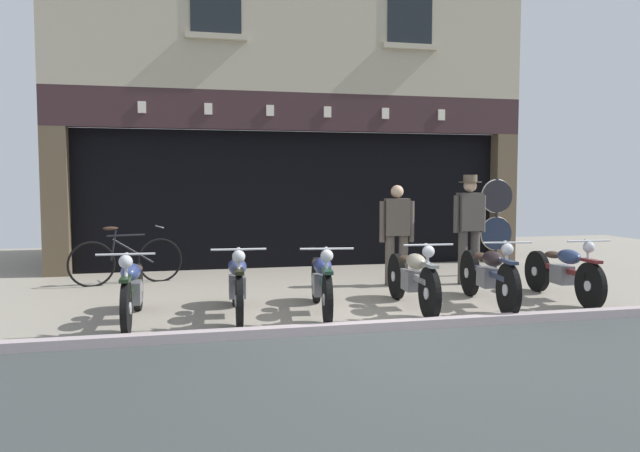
{
  "coord_description": "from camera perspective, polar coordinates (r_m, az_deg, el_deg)",
  "views": [
    {
      "loc": [
        -2.3,
        -6.45,
        1.68
      ],
      "look_at": [
        -0.13,
        2.77,
        0.98
      ],
      "focal_mm": 34.97,
      "sensor_mm": 36.0,
      "label": 1
    }
  ],
  "objects": [
    {
      "name": "motorcycle_center",
      "position": [
        8.2,
        8.44,
        -4.61
      ],
      "size": [
        0.62,
        2.0,
        0.92
      ],
      "rotation": [
        0.0,
        0.0,
        3.08
      ],
      "color": "black",
      "rests_on": "ground"
    },
    {
      "name": "shopkeeper_center",
      "position": [
        10.28,
        13.51,
        0.25
      ],
      "size": [
        0.56,
        0.36,
        1.76
      ],
      "rotation": [
        0.0,
        0.0,
        3.18
      ],
      "color": "#47423D",
      "rests_on": "ground"
    },
    {
      "name": "salesman_left",
      "position": [
        9.96,
        7.04,
        -0.4
      ],
      "size": [
        0.56,
        0.27,
        1.6
      ],
      "rotation": [
        0.0,
        0.0,
        3.01
      ],
      "color": "brown",
      "rests_on": "ground"
    },
    {
      "name": "advert_board_far",
      "position": [
        11.88,
        -17.6,
        3.86
      ],
      "size": [
        0.8,
        0.03,
        0.92
      ],
      "color": "beige"
    },
    {
      "name": "shop_facade",
      "position": [
        13.63,
        -3.54,
        4.68
      ],
      "size": [
        9.35,
        4.42,
        6.73
      ],
      "color": "black",
      "rests_on": "ground"
    },
    {
      "name": "leaning_bicycle",
      "position": [
        10.54,
        -17.32,
        -3.0
      ],
      "size": [
        1.76,
        0.63,
        0.96
      ],
      "rotation": [
        0.0,
        0.0,
        -1.31
      ],
      "color": "black",
      "rests_on": "ground"
    },
    {
      "name": "motorcycle_far_left",
      "position": [
        7.68,
        -16.81,
        -5.45
      ],
      "size": [
        0.62,
        1.98,
        0.89
      ],
      "rotation": [
        0.0,
        0.0,
        3.11
      ],
      "color": "black",
      "rests_on": "ground"
    },
    {
      "name": "motorcycle_center_left",
      "position": [
        7.85,
        0.13,
        -5.02
      ],
      "size": [
        0.62,
        2.04,
        0.9
      ],
      "rotation": [
        0.0,
        0.0,
        3.01
      ],
      "color": "black",
      "rests_on": "ground"
    },
    {
      "name": "tyre_sign_pole",
      "position": [
        11.36,
        15.85,
        0.86
      ],
      "size": [
        0.6,
        0.06,
        1.71
      ],
      "color": "#232328",
      "rests_on": "ground"
    },
    {
      "name": "motorcycle_right",
      "position": [
        9.35,
        21.36,
        -3.83
      ],
      "size": [
        0.62,
        1.94,
        0.91
      ],
      "rotation": [
        0.0,
        0.0,
        3.09
      ],
      "color": "black",
      "rests_on": "ground"
    },
    {
      "name": "ground",
      "position": [
        6.18,
        9.41,
        -11.97
      ],
      "size": [
        21.05,
        22.0,
        0.18
      ],
      "color": "gray"
    },
    {
      "name": "advert_board_near",
      "position": [
        11.85,
        -12.15,
        4.07
      ],
      "size": [
        0.81,
        0.03,
        1.1
      ],
      "color": "silver"
    },
    {
      "name": "motorcycle_left",
      "position": [
        7.73,
        -7.59,
        -5.15
      ],
      "size": [
        0.62,
        2.02,
        0.92
      ],
      "rotation": [
        0.0,
        0.0,
        3.08
      ],
      "color": "black",
      "rests_on": "ground"
    },
    {
      "name": "motorcycle_center_right",
      "position": [
        8.62,
        15.13,
        -4.23
      ],
      "size": [
        0.62,
        2.08,
        0.93
      ],
      "rotation": [
        0.0,
        0.0,
        3.0
      ],
      "color": "black",
      "rests_on": "ground"
    }
  ]
}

